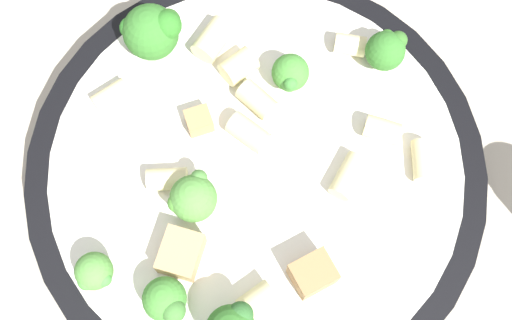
{
  "coord_description": "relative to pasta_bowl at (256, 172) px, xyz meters",
  "views": [
    {
      "loc": [
        -0.08,
        0.11,
        0.42
      ],
      "look_at": [
        0.0,
        0.0,
        0.04
      ],
      "focal_mm": 45.0,
      "sensor_mm": 36.0,
      "label": 1
    }
  ],
  "objects": [
    {
      "name": "broccoli_floret_4",
      "position": [
        0.11,
        -0.03,
        0.04
      ],
      "size": [
        0.04,
        0.04,
        0.04
      ],
      "color": "#84AD60",
      "rests_on": "pasta_bowl"
    },
    {
      "name": "rigatoni_3",
      "position": [
        0.04,
        0.04,
        0.02
      ],
      "size": [
        0.03,
        0.03,
        0.01
      ],
      "primitive_type": "cylinder",
      "rotation": [
        1.57,
        0.0,
        2.27
      ],
      "color": "beige",
      "rests_on": "pasta_bowl"
    },
    {
      "name": "rigatoni_9",
      "position": [
        0.05,
        -0.05,
        0.02
      ],
      "size": [
        0.02,
        0.03,
        0.02
      ],
      "primitive_type": "cylinder",
      "rotation": [
        1.57,
        0.0,
        2.91
      ],
      "color": "beige",
      "rests_on": "pasta_bowl"
    },
    {
      "name": "chicken_chunk_1",
      "position": [
        0.05,
        0.0,
        0.02
      ],
      "size": [
        0.02,
        0.02,
        0.01
      ],
      "primitive_type": "cube",
      "rotation": [
        0.0,
        0.0,
        0.98
      ],
      "color": "tan",
      "rests_on": "pasta_bowl"
    },
    {
      "name": "rigatoni_1",
      "position": [
        -0.05,
        -0.03,
        0.02
      ],
      "size": [
        0.02,
        0.03,
        0.01
      ],
      "primitive_type": "cylinder",
      "rotation": [
        1.57,
        0.0,
        0.15
      ],
      "color": "beige",
      "rests_on": "pasta_bowl"
    },
    {
      "name": "rigatoni_4",
      "position": [
        0.02,
        -0.01,
        0.02
      ],
      "size": [
        0.03,
        0.02,
        0.02
      ],
      "primitive_type": "cylinder",
      "rotation": [
        1.57,
        0.0,
        1.56
      ],
      "color": "beige",
      "rests_on": "pasta_bowl"
    },
    {
      "name": "rigatoni_6",
      "position": [
        -0.05,
        0.07,
        0.02
      ],
      "size": [
        0.02,
        0.03,
        0.02
      ],
      "primitive_type": "cylinder",
      "rotation": [
        1.57,
        0.0,
        2.85
      ],
      "color": "beige",
      "rests_on": "pasta_bowl"
    },
    {
      "name": "broccoli_floret_6",
      "position": [
        0.02,
        -0.06,
        0.03
      ],
      "size": [
        0.02,
        0.03,
        0.03
      ],
      "color": "#9EC175",
      "rests_on": "pasta_bowl"
    },
    {
      "name": "rigatoni_5",
      "position": [
        0.08,
        -0.05,
        0.02
      ],
      "size": [
        0.02,
        0.03,
        0.02
      ],
      "primitive_type": "cylinder",
      "rotation": [
        1.57,
        0.0,
        0.1
      ],
      "color": "beige",
      "rests_on": "pasta_bowl"
    },
    {
      "name": "chicken_chunk_2",
      "position": [
        -0.0,
        0.07,
        0.02
      ],
      "size": [
        0.03,
        0.03,
        0.02
      ],
      "primitive_type": "cube",
      "rotation": [
        0.0,
        0.0,
        1.94
      ],
      "color": "tan",
      "rests_on": "pasta_bowl"
    },
    {
      "name": "chicken_chunk_0",
      "position": [
        -0.07,
        0.04,
        0.02
      ],
      "size": [
        0.03,
        0.03,
        0.02
      ],
      "primitive_type": "cube",
      "rotation": [
        0.0,
        0.0,
        1.14
      ],
      "color": "#A87A4C",
      "rests_on": "pasta_bowl"
    },
    {
      "name": "broccoli_floret_0",
      "position": [
        -0.02,
        -0.11,
        0.03
      ],
      "size": [
        0.03,
        0.03,
        0.03
      ],
      "color": "#84AD60",
      "rests_on": "pasta_bowl"
    },
    {
      "name": "rigatoni_2",
      "position": [
        -0.08,
        -0.06,
        0.02
      ],
      "size": [
        0.03,
        0.03,
        0.01
      ],
      "primitive_type": "cylinder",
      "rotation": [
        1.57,
        0.0,
        0.64
      ],
      "color": "beige",
      "rests_on": "pasta_bowl"
    },
    {
      "name": "rigatoni_8",
      "position": [
        0.1,
        0.02,
        0.02
      ],
      "size": [
        0.02,
        0.03,
        0.01
      ],
      "primitive_type": "cylinder",
      "rotation": [
        1.57,
        0.0,
        2.85
      ],
      "color": "beige",
      "rests_on": "pasta_bowl"
    },
    {
      "name": "broccoli_floret_5",
      "position": [
        0.01,
        0.04,
        0.03
      ],
      "size": [
        0.03,
        0.03,
        0.03
      ],
      "color": "#84AD60",
      "rests_on": "pasta_bowl"
    },
    {
      "name": "ground_plane",
      "position": [
        0.0,
        0.0,
        -0.02
      ],
      "size": [
        2.0,
        2.0,
        0.0
      ],
      "primitive_type": "plane",
      "color": "#BCB29E"
    },
    {
      "name": "rigatoni_0",
      "position": [
        0.03,
        -0.03,
        0.02
      ],
      "size": [
        0.03,
        0.02,
        0.02
      ],
      "primitive_type": "cylinder",
      "rotation": [
        1.57,
        0.0,
        1.45
      ],
      "color": "beige",
      "rests_on": "pasta_bowl"
    },
    {
      "name": "broccoli_floret_3",
      "position": [
        0.03,
        0.11,
        0.03
      ],
      "size": [
        0.02,
        0.02,
        0.03
      ],
      "color": "#84AD60",
      "rests_on": "pasta_bowl"
    },
    {
      "name": "rigatoni_7",
      "position": [
        0.0,
        -0.11,
        0.02
      ],
      "size": [
        0.02,
        0.02,
        0.01
      ],
      "primitive_type": "cylinder",
      "rotation": [
        1.57,
        0.0,
        2.04
      ],
      "color": "beige",
      "rests_on": "pasta_bowl"
    },
    {
      "name": "rigatoni_10",
      "position": [
        -0.05,
        -0.07,
        0.02
      ],
      "size": [
        0.03,
        0.02,
        0.01
      ],
      "primitive_type": "cylinder",
      "rotation": [
        1.57,
        0.0,
        1.91
      ],
      "color": "beige",
      "rests_on": "pasta_bowl"
    },
    {
      "name": "pasta_bowl",
      "position": [
        0.0,
        0.0,
        0.0
      ],
      "size": [
        0.3,
        0.3,
        0.03
      ],
      "color": "black",
      "rests_on": "ground_plane"
    },
    {
      "name": "broccoli_floret_1",
      "position": [
        -0.01,
        0.1,
        0.03
      ],
      "size": [
        0.03,
        0.03,
        0.03
      ],
      "color": "#93B766",
      "rests_on": "pasta_bowl"
    }
  ]
}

